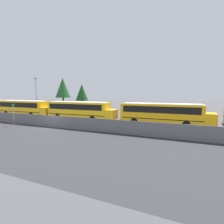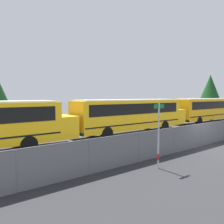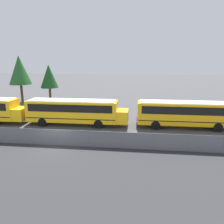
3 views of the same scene
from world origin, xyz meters
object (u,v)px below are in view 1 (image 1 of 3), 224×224
school_bus_2 (79,109)px  school_bus_3 (162,112)px  light_pole (36,94)px  tree_1 (82,92)px  tree_0 (63,88)px  street_sign (13,114)px  school_bus_1 (24,107)px

school_bus_2 → school_bus_3: bearing=1.5°
light_pole → tree_1: size_ratio=1.18×
light_pole → tree_0: 6.88m
street_sign → tree_0: bearing=111.5°
tree_0 → light_pole: bearing=-124.5°
school_bus_1 → street_sign: school_bus_1 is taller
light_pole → tree_1: (8.63, 7.31, 0.27)m
school_bus_1 → school_bus_3: size_ratio=1.00×
school_bus_3 → tree_1: size_ratio=1.79×
school_bus_1 → school_bus_3: bearing=1.3°
school_bus_1 → school_bus_3: same height
school_bus_1 → school_bus_3: (26.79, 0.60, 0.00)m
school_bus_3 → tree_0: size_ratio=1.45×
light_pole → tree_1: light_pole is taller
street_sign → school_bus_3: bearing=23.3°
street_sign → school_bus_1: bearing=133.1°
school_bus_1 → school_bus_3: 26.80m
school_bus_2 → light_pole: light_pole is taller
school_bus_1 → tree_1: 15.70m
school_bus_3 → light_pole: 32.41m
school_bus_2 → street_sign: (-5.75, -8.05, -0.25)m
light_pole → tree_0: bearing=55.5°
street_sign → light_pole: size_ratio=0.37×
school_bus_1 → tree_0: (-0.93, 13.14, 4.18)m
street_sign → tree_1: (-3.41, 22.72, 3.20)m
tree_1 → tree_0: bearing=-159.7°
street_sign → light_pole: (-12.03, 15.41, 2.92)m
school_bus_1 → tree_1: (3.89, 14.92, 2.95)m
school_bus_2 → tree_1: tree_1 is taller
school_bus_2 → tree_1: 17.54m
light_pole → tree_0: tree_0 is taller
street_sign → tree_1: tree_1 is taller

